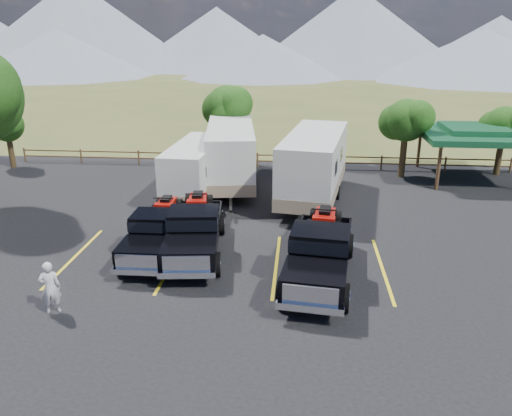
# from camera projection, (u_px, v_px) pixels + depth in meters

# --- Properties ---
(ground) EXTENTS (320.00, 320.00, 0.00)m
(ground) POSITION_uv_depth(u_px,v_px,m) (205.00, 320.00, 15.52)
(ground) COLOR #4A5122
(ground) RESTS_ON ground
(asphalt_lot) EXTENTS (44.00, 34.00, 0.04)m
(asphalt_lot) POSITION_uv_depth(u_px,v_px,m) (221.00, 275.00, 18.32)
(asphalt_lot) COLOR black
(asphalt_lot) RESTS_ON ground
(stall_lines) EXTENTS (12.12, 5.50, 0.01)m
(stall_lines) POSITION_uv_depth(u_px,v_px,m) (225.00, 263.00, 19.26)
(stall_lines) COLOR yellow
(stall_lines) RESTS_ON asphalt_lot
(tree_ne_a) EXTENTS (3.11, 2.92, 4.76)m
(tree_ne_a) POSITION_uv_depth(u_px,v_px,m) (406.00, 121.00, 29.56)
(tree_ne_a) COLOR #2F2112
(tree_ne_a) RESTS_ON ground
(tree_ne_b) EXTENTS (2.77, 2.59, 4.27)m
(tree_ne_b) POSITION_uv_depth(u_px,v_px,m) (504.00, 125.00, 30.10)
(tree_ne_b) COLOR #2F2112
(tree_ne_b) RESTS_ON ground
(tree_north) EXTENTS (3.46, 3.24, 5.25)m
(tree_north) POSITION_uv_depth(u_px,v_px,m) (227.00, 107.00, 32.26)
(tree_north) COLOR #2F2112
(tree_north) RESTS_ON ground
(tree_nw_small) EXTENTS (2.59, 2.43, 3.85)m
(tree_nw_small) POSITION_uv_depth(u_px,v_px,m) (7.00, 126.00, 31.92)
(tree_nw_small) COLOR #2F2112
(tree_nw_small) RESTS_ON ground
(rail_fence) EXTENTS (36.12, 0.12, 1.00)m
(rail_fence) POSITION_uv_depth(u_px,v_px,m) (288.00, 159.00, 32.51)
(rail_fence) COLOR brown
(rail_fence) RESTS_ON ground
(pavilion) EXTENTS (6.20, 6.20, 3.22)m
(pavilion) POSITION_uv_depth(u_px,v_px,m) (474.00, 133.00, 29.43)
(pavilion) COLOR brown
(pavilion) RESTS_ON ground
(mountain_range) EXTENTS (209.00, 71.00, 20.00)m
(mountain_range) POSITION_uv_depth(u_px,v_px,m) (258.00, 34.00, 113.01)
(mountain_range) COLOR gray
(mountain_range) RESTS_ON ground
(rig_left) EXTENTS (2.11, 5.79, 1.92)m
(rig_left) POSITION_uv_depth(u_px,v_px,m) (158.00, 230.00, 19.96)
(rig_left) COLOR black
(rig_left) RESTS_ON asphalt_lot
(rig_center) EXTENTS (2.76, 6.46, 2.09)m
(rig_center) POSITION_uv_depth(u_px,v_px,m) (195.00, 229.00, 19.89)
(rig_center) COLOR black
(rig_center) RESTS_ON asphalt_lot
(rig_right) EXTENTS (2.89, 6.70, 2.17)m
(rig_right) POSITION_uv_depth(u_px,v_px,m) (320.00, 250.00, 17.83)
(rig_right) COLOR black
(rig_right) RESTS_ON asphalt_lot
(trailer_left) EXTENTS (2.46, 8.26, 2.86)m
(trailer_left) POSITION_uv_depth(u_px,v_px,m) (196.00, 169.00, 26.58)
(trailer_left) COLOR silver
(trailer_left) RESTS_ON asphalt_lot
(trailer_center) EXTENTS (3.61, 9.94, 3.43)m
(trailer_center) POSITION_uv_depth(u_px,v_px,m) (231.00, 155.00, 28.28)
(trailer_center) COLOR silver
(trailer_center) RESTS_ON asphalt_lot
(trailer_right) EXTENTS (3.90, 10.24, 3.54)m
(trailer_right) POSITION_uv_depth(u_px,v_px,m) (314.00, 166.00, 25.86)
(trailer_right) COLOR silver
(trailer_right) RESTS_ON asphalt_lot
(person_a) EXTENTS (0.76, 0.64, 1.76)m
(person_a) POSITION_uv_depth(u_px,v_px,m) (50.00, 288.00, 15.56)
(person_a) COLOR silver
(person_a) RESTS_ON asphalt_lot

